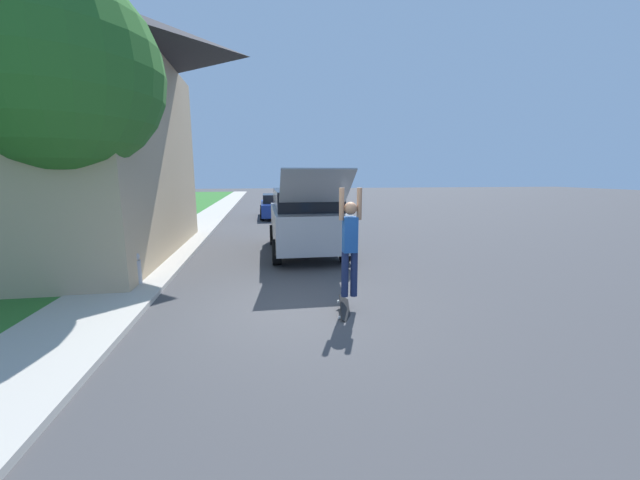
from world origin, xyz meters
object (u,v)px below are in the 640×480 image
at_px(lawn_tree_near, 60,73).
at_px(suv_parked, 305,218).
at_px(car_down_street, 276,206).
at_px(fire_hydrant, 136,269).
at_px(skateboard, 345,310).
at_px(skateboarder, 350,241).

bearing_deg(lawn_tree_near, suv_parked, 32.99).
relative_size(car_down_street, fire_hydrant, 6.22).
distance_m(suv_parked, car_down_street, 9.84).
bearing_deg(car_down_street, skateboard, -87.65).
bearing_deg(skateboard, lawn_tree_near, 159.02).
bearing_deg(suv_parked, car_down_street, 93.05).
bearing_deg(suv_parked, fire_hydrant, -143.35).
relative_size(suv_parked, skateboard, 6.90).
xyz_separation_m(lawn_tree_near, skateboard, (5.13, -1.97, -4.29)).
bearing_deg(skateboarder, skateboard, -124.56).
xyz_separation_m(suv_parked, fire_hydrant, (-4.09, -3.05, -0.68)).
relative_size(lawn_tree_near, suv_parked, 1.16).
height_order(suv_parked, skateboarder, suv_parked).
bearing_deg(suv_parked, skateboarder, -87.54).
relative_size(car_down_street, skateboarder, 2.17).
bearing_deg(fire_hydrant, suv_parked, 36.65).
distance_m(suv_parked, skateboard, 5.34).
bearing_deg(fire_hydrant, lawn_tree_near, -166.60).
bearing_deg(skateboard, skateboarder, 55.44).
bearing_deg(lawn_tree_near, fire_hydrant, 13.40).
bearing_deg(lawn_tree_near, car_down_street, 70.97).
distance_m(car_down_street, skateboard, 15.08).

